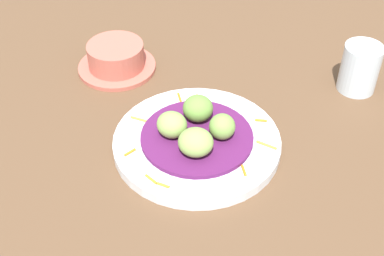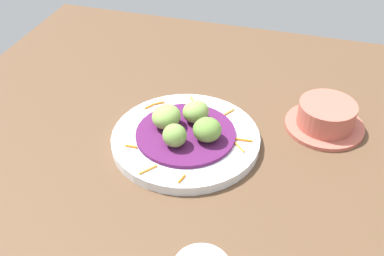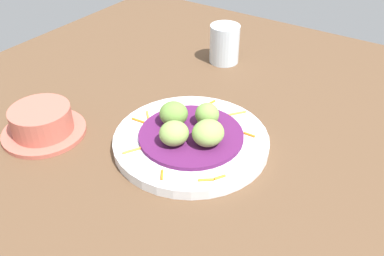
% 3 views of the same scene
% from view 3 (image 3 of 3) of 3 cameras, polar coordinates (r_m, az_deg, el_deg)
% --- Properties ---
extents(table_surface, '(1.10, 1.10, 0.02)m').
position_cam_3_polar(table_surface, '(0.78, -0.27, 0.30)').
color(table_surface, brown).
rests_on(table_surface, ground).
extents(main_plate, '(0.26, 0.26, 0.02)m').
position_cam_3_polar(main_plate, '(0.71, -0.12, -1.76)').
color(main_plate, silver).
rests_on(main_plate, table_surface).
extents(cabbage_bed, '(0.18, 0.18, 0.01)m').
position_cam_3_polar(cabbage_bed, '(0.71, -0.13, -0.97)').
color(cabbage_bed, '#51194C').
rests_on(cabbage_bed, main_plate).
extents(carrot_garnish, '(0.22, 0.23, 0.00)m').
position_cam_3_polar(carrot_garnish, '(0.71, -0.97, -1.12)').
color(carrot_garnish, orange).
rests_on(carrot_garnish, main_plate).
extents(guac_scoop_left, '(0.05, 0.05, 0.04)m').
position_cam_3_polar(guac_scoop_left, '(0.71, 2.07, 1.86)').
color(guac_scoop_left, '#759E47').
rests_on(guac_scoop_left, cabbage_bed).
extents(guac_scoop_center, '(0.05, 0.05, 0.04)m').
position_cam_3_polar(guac_scoop_center, '(0.71, -2.32, 1.89)').
color(guac_scoop_center, olive).
rests_on(guac_scoop_center, cabbage_bed).
extents(guac_scoop_right, '(0.07, 0.07, 0.04)m').
position_cam_3_polar(guac_scoop_right, '(0.67, -2.47, -0.73)').
color(guac_scoop_right, '#84A851').
rests_on(guac_scoop_right, cabbage_bed).
extents(guac_scoop_back, '(0.06, 0.07, 0.04)m').
position_cam_3_polar(guac_scoop_back, '(0.67, 2.21, -0.68)').
color(guac_scoop_back, '#84A851').
rests_on(guac_scoop_back, cabbage_bed).
extents(terracotta_bowl, '(0.15, 0.15, 0.05)m').
position_cam_3_polar(terracotta_bowl, '(0.78, -19.74, 0.67)').
color(terracotta_bowl, '#B75B4C').
rests_on(terracotta_bowl, table_surface).
extents(water_glass, '(0.07, 0.07, 0.09)m').
position_cam_3_polar(water_glass, '(0.97, 4.45, 11.36)').
color(water_glass, silver).
rests_on(water_glass, table_surface).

